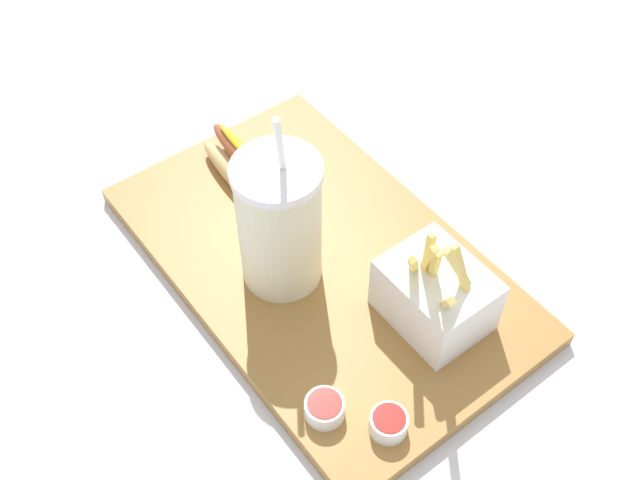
% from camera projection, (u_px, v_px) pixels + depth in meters
% --- Properties ---
extents(ground_plane, '(2.40, 2.40, 0.02)m').
position_uv_depth(ground_plane, '(320.00, 273.00, 0.89)').
color(ground_plane, silver).
extents(food_tray, '(0.49, 0.30, 0.02)m').
position_uv_depth(food_tray, '(320.00, 262.00, 0.87)').
color(food_tray, olive).
rests_on(food_tray, ground_plane).
extents(soda_cup, '(0.09, 0.09, 0.24)m').
position_uv_depth(soda_cup, '(279.00, 223.00, 0.79)').
color(soda_cup, beige).
rests_on(soda_cup, food_tray).
extents(fries_basket, '(0.11, 0.09, 0.14)m').
position_uv_depth(fries_basket, '(435.00, 294.00, 0.78)').
color(fries_basket, white).
rests_on(fries_basket, food_tray).
extents(hot_dog_1, '(0.16, 0.05, 0.06)m').
position_uv_depth(hot_dog_1, '(245.00, 169.00, 0.92)').
color(hot_dog_1, '#DBB775').
rests_on(hot_dog_1, food_tray).
extents(ketchup_cup_1, '(0.04, 0.04, 0.02)m').
position_uv_depth(ketchup_cup_1, '(325.00, 408.00, 0.73)').
color(ketchup_cup_1, white).
rests_on(ketchup_cup_1, food_tray).
extents(ketchup_cup_2, '(0.04, 0.04, 0.02)m').
position_uv_depth(ketchup_cup_2, '(389.00, 423.00, 0.72)').
color(ketchup_cup_2, white).
rests_on(ketchup_cup_2, food_tray).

